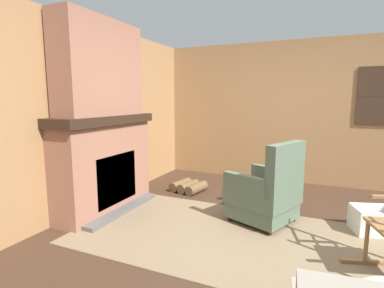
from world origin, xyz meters
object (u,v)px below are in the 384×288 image
firewood_stack (188,186)px  oil_lamp_vase (78,108)px  armchair (266,194)px  laundry_basket (373,221)px  storage_case (104,111)px

firewood_stack → oil_lamp_vase: 2.13m
armchair → firewood_stack: 1.58m
laundry_basket → armchair: bearing=-170.1°
firewood_stack → oil_lamp_vase: size_ratio=1.94×
firewood_stack → storage_case: 1.80m
laundry_basket → oil_lamp_vase: bearing=-163.1°
armchair → storage_case: storage_case is taller
laundry_basket → oil_lamp_vase: 3.59m
armchair → laundry_basket: (1.14, 0.20, -0.21)m
oil_lamp_vase → storage_case: oil_lamp_vase is taller
laundry_basket → storage_case: (-3.23, -0.52, 1.18)m
armchair → storage_case: bearing=30.9°
armchair → firewood_stack: size_ratio=1.82×
laundry_basket → storage_case: 3.48m
oil_lamp_vase → laundry_basket: bearing=16.9°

